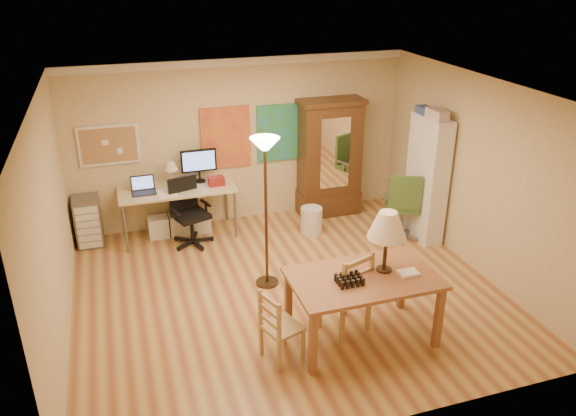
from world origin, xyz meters
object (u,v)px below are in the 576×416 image
object	(u,v)px
office_chair_black	(191,227)
armoire	(329,165)
computer_desk	(180,206)
office_chair_green	(402,219)
dining_table	(372,262)
bookshelf	(427,179)

from	to	relation	value
office_chair_black	armoire	bearing A→B (deg)	10.20
computer_desk	office_chair_green	distance (m)	3.53
dining_table	office_chair_green	world-z (taller)	dining_table
office_chair_black	armoire	distance (m)	2.58
dining_table	office_chair_black	bearing A→B (deg)	118.35
office_chair_green	armoire	size ratio (longest dim) A/B	0.55
computer_desk	armoire	distance (m)	2.59
computer_desk	office_chair_black	xyz separation A→B (m)	(0.10, -0.37, -0.21)
office_chair_black	armoire	world-z (taller)	armoire
dining_table	computer_desk	world-z (taller)	dining_table
computer_desk	bookshelf	bearing A→B (deg)	-18.98
bookshelf	armoire	bearing A→B (deg)	129.02
armoire	bookshelf	bearing A→B (deg)	-50.98
office_chair_black	office_chair_green	distance (m)	3.33
dining_table	office_chair_black	world-z (taller)	dining_table
armoire	bookshelf	world-z (taller)	armoire
office_chair_black	dining_table	bearing A→B (deg)	-61.65
computer_desk	bookshelf	xyz separation A→B (m)	(3.64, -1.25, 0.48)
dining_table	bookshelf	size ratio (longest dim) A/B	0.85
computer_desk	office_chair_black	world-z (taller)	computer_desk
bookshelf	office_chair_green	bearing A→B (deg)	161.56
office_chair_green	armoire	distance (m)	1.56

